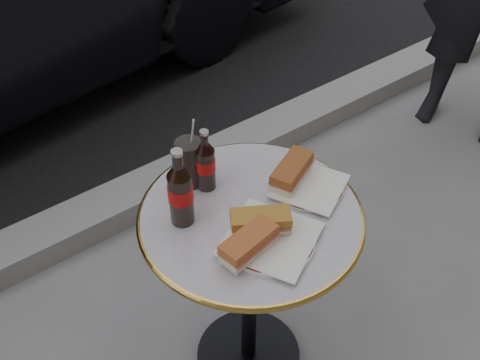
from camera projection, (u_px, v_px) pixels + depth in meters
ground at (248, 357)px, 2.13m from camera, size 80.00×80.00×0.00m
curb at (125, 202)px, 2.63m from camera, size 40.00×0.20×0.12m
bistro_table at (249, 295)px, 1.88m from camera, size 0.62×0.62×0.73m
plate_left at (270, 241)px, 1.55m from camera, size 0.29×0.29×0.01m
plate_right at (309, 188)px, 1.70m from camera, size 0.24×0.24×0.01m
sandwich_left_a at (249, 244)px, 1.50m from camera, size 0.17×0.10×0.05m
sandwich_left_b at (261, 222)px, 1.55m from camera, size 0.17×0.14×0.05m
sandwich_right at (292, 172)px, 1.70m from camera, size 0.17×0.13×0.05m
cola_bottle_left at (180, 187)px, 1.53m from camera, size 0.08×0.08×0.24m
cola_bottle_right at (205, 160)px, 1.64m from camera, size 0.07×0.07×0.20m
cola_glass at (189, 163)px, 1.67m from camera, size 0.09×0.09×0.15m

